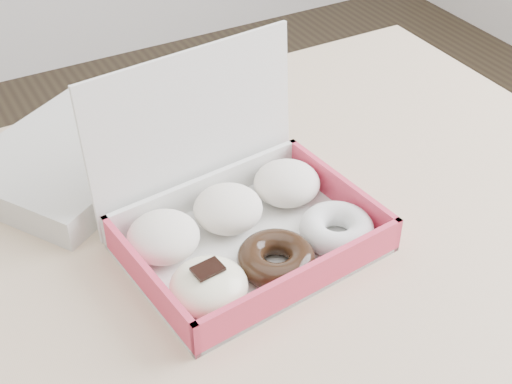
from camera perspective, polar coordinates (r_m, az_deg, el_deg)
table at (r=0.94m, az=-3.31°, el=-7.83°), size 1.20×0.80×0.75m
donut_box at (r=0.87m, az=-1.22°, el=-2.35°), size 0.32×0.27×0.21m
newspapers at (r=1.03m, az=-14.40°, el=2.64°), size 0.34×0.33×0.04m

